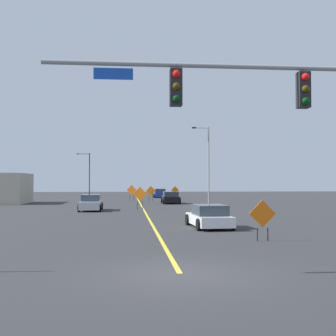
% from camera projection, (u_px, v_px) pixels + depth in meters
% --- Properties ---
extents(ground, '(193.47, 193.47, 0.00)m').
position_uv_depth(ground, '(180.00, 274.00, 12.21)').
color(ground, '#2D2D30').
extents(road_centre_stripe, '(0.16, 107.48, 0.01)m').
position_uv_depth(road_centre_stripe, '(137.00, 199.00, 65.70)').
color(road_centre_stripe, yellow).
rests_on(road_centre_stripe, ground).
extents(traffic_signal_assembly, '(11.30, 0.44, 6.32)m').
position_uv_depth(traffic_signal_assembly, '(301.00, 107.00, 12.67)').
color(traffic_signal_assembly, gray).
rests_on(traffic_signal_assembly, ground).
extents(street_lamp_near_right, '(2.35, 0.24, 7.61)m').
position_uv_depth(street_lamp_near_right, '(88.00, 172.00, 77.42)').
color(street_lamp_near_right, black).
rests_on(street_lamp_near_right, ground).
extents(street_lamp_near_left, '(1.94, 0.24, 8.62)m').
position_uv_depth(street_lamp_near_left, '(207.00, 162.00, 48.00)').
color(street_lamp_near_left, gray).
rests_on(street_lamp_near_left, ground).
extents(construction_sign_right_lane, '(1.15, 0.28, 1.93)m').
position_uv_depth(construction_sign_right_lane, '(175.00, 191.00, 60.72)').
color(construction_sign_right_lane, orange).
rests_on(construction_sign_right_lane, ground).
extents(construction_sign_left_shoulder, '(1.22, 0.21, 2.00)m').
position_uv_depth(construction_sign_left_shoulder, '(151.00, 192.00, 54.77)').
color(construction_sign_left_shoulder, orange).
rests_on(construction_sign_left_shoulder, ground).
extents(construction_sign_median_near, '(1.28, 0.34, 2.08)m').
position_uv_depth(construction_sign_median_near, '(140.00, 195.00, 40.15)').
color(construction_sign_median_near, orange).
rests_on(construction_sign_median_near, ground).
extents(construction_sign_left_lane, '(1.29, 0.36, 2.11)m').
position_uv_depth(construction_sign_left_lane, '(132.00, 191.00, 57.60)').
color(construction_sign_left_lane, orange).
rests_on(construction_sign_left_lane, ground).
extents(construction_sign_median_far, '(1.19, 0.05, 1.78)m').
position_uv_depth(construction_sign_median_far, '(262.00, 216.00, 18.93)').
color(construction_sign_median_far, orange).
rests_on(construction_sign_median_far, ground).
extents(car_blue_passing, '(2.08, 4.30, 1.41)m').
position_uv_depth(car_blue_passing, '(160.00, 193.00, 69.85)').
color(car_blue_passing, '#1E389E').
rests_on(car_blue_passing, ground).
extents(car_silver_far, '(2.00, 4.60, 1.41)m').
position_uv_depth(car_silver_far, '(91.00, 203.00, 38.66)').
color(car_silver_far, '#B7BABF').
rests_on(car_silver_far, ground).
extents(car_white_mid, '(2.24, 4.39, 1.28)m').
position_uv_depth(car_white_mid, '(209.00, 217.00, 24.40)').
color(car_white_mid, white).
rests_on(car_white_mid, ground).
extents(car_black_approaching, '(2.09, 4.57, 1.39)m').
position_uv_depth(car_black_approaching, '(171.00, 198.00, 51.00)').
color(car_black_approaching, black).
rests_on(car_black_approaching, ground).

